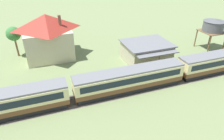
% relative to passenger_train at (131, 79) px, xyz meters
% --- Properties ---
extents(passenger_train, '(96.16, 3.08, 3.91)m').
position_rel_passenger_train_xyz_m(passenger_train, '(0.00, 0.00, 0.00)').
color(passenger_train, brown).
rests_on(passenger_train, ground_plane).
extents(railway_track, '(133.75, 3.60, 0.04)m').
position_rel_passenger_train_xyz_m(railway_track, '(-1.57, -0.00, -2.16)').
color(railway_track, '#665B51').
rests_on(railway_track, ground_plane).
extents(station_building, '(9.65, 9.14, 4.06)m').
position_rel_passenger_train_xyz_m(station_building, '(7.54, 8.90, -0.11)').
color(station_building, '#BCB293').
rests_on(station_building, ground_plane).
extents(station_house_red_roof, '(10.23, 9.88, 9.41)m').
position_rel_passenger_train_xyz_m(station_house_red_roof, '(-11.43, 18.02, 2.70)').
color(station_house_red_roof, beige).
rests_on(station_house_red_roof, ground_plane).
extents(water_tower, '(4.96, 4.96, 7.24)m').
position_rel_passenger_train_xyz_m(water_tower, '(24.95, 9.54, 3.50)').
color(water_tower, brown).
rests_on(water_tower, ground_plane).
extents(yard_tree_0, '(3.03, 3.03, 6.71)m').
position_rel_passenger_train_xyz_m(yard_tree_0, '(-18.32, 20.64, 2.95)').
color(yard_tree_0, brown).
rests_on(yard_tree_0, ground_plane).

